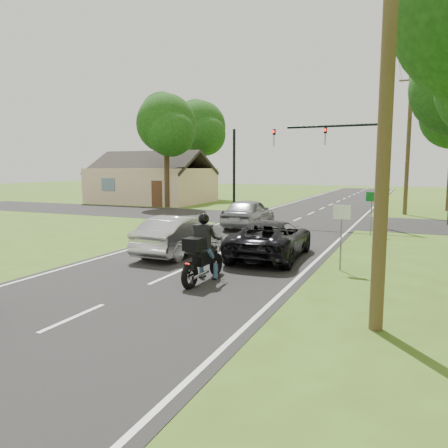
{
  "coord_description": "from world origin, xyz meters",
  "views": [
    {
      "loc": [
        6.81,
        -11.19,
        3.33
      ],
      "look_at": [
        0.59,
        3.0,
        1.3
      ],
      "focal_mm": 35.0,
      "sensor_mm": 36.0,
      "label": 1
    }
  ],
  "objects_px": {
    "traffic_signal": "(349,152)",
    "sign_white": "(342,222)",
    "dark_suv": "(271,239)",
    "utility_pole_near": "(387,75)",
    "motorcycle_rider": "(202,255)",
    "sign_green": "(372,203)",
    "utility_pole_far": "(408,141)",
    "silver_sedan": "(180,235)",
    "silver_suv": "(249,213)"
  },
  "relations": [
    {
      "from": "traffic_signal",
      "to": "sign_white",
      "type": "distance_m",
      "value": 11.39
    },
    {
      "from": "dark_suv",
      "to": "utility_pole_near",
      "type": "distance_m",
      "value": 8.52
    },
    {
      "from": "motorcycle_rider",
      "to": "sign_green",
      "type": "height_order",
      "value": "sign_green"
    },
    {
      "from": "utility_pole_far",
      "to": "sign_white",
      "type": "relative_size",
      "value": 4.71
    },
    {
      "from": "silver_sedan",
      "to": "traffic_signal",
      "type": "relative_size",
      "value": 0.71
    },
    {
      "from": "motorcycle_rider",
      "to": "sign_white",
      "type": "distance_m",
      "value": 4.69
    },
    {
      "from": "dark_suv",
      "to": "silver_suv",
      "type": "relative_size",
      "value": 1.06
    },
    {
      "from": "sign_white",
      "to": "silver_suv",
      "type": "bearing_deg",
      "value": 127.08
    },
    {
      "from": "motorcycle_rider",
      "to": "sign_green",
      "type": "distance_m",
      "value": 11.7
    },
    {
      "from": "motorcycle_rider",
      "to": "utility_pole_near",
      "type": "height_order",
      "value": "utility_pole_near"
    },
    {
      "from": "sign_white",
      "to": "dark_suv",
      "type": "bearing_deg",
      "value": 158.99
    },
    {
      "from": "dark_suv",
      "to": "silver_sedan",
      "type": "distance_m",
      "value": 3.47
    },
    {
      "from": "silver_suv",
      "to": "sign_white",
      "type": "height_order",
      "value": "sign_white"
    },
    {
      "from": "silver_sedan",
      "to": "traffic_signal",
      "type": "xyz_separation_m",
      "value": [
        4.68,
        10.76,
        3.38
      ]
    },
    {
      "from": "dark_suv",
      "to": "sign_green",
      "type": "relative_size",
      "value": 2.36
    },
    {
      "from": "motorcycle_rider",
      "to": "dark_suv",
      "type": "height_order",
      "value": "motorcycle_rider"
    },
    {
      "from": "dark_suv",
      "to": "silver_suv",
      "type": "bearing_deg",
      "value": -66.64
    },
    {
      "from": "sign_green",
      "to": "traffic_signal",
      "type": "bearing_deg",
      "value": 117.38
    },
    {
      "from": "motorcycle_rider",
      "to": "dark_suv",
      "type": "distance_m",
      "value": 4.18
    },
    {
      "from": "utility_pole_near",
      "to": "sign_green",
      "type": "distance_m",
      "value": 13.5
    },
    {
      "from": "traffic_signal",
      "to": "utility_pole_near",
      "type": "relative_size",
      "value": 0.64
    },
    {
      "from": "silver_suv",
      "to": "traffic_signal",
      "type": "height_order",
      "value": "traffic_signal"
    },
    {
      "from": "motorcycle_rider",
      "to": "dark_suv",
      "type": "bearing_deg",
      "value": 81.14
    },
    {
      "from": "silver_sedan",
      "to": "silver_suv",
      "type": "relative_size",
      "value": 0.96
    },
    {
      "from": "sign_green",
      "to": "sign_white",
      "type": "bearing_deg",
      "value": -91.43
    },
    {
      "from": "traffic_signal",
      "to": "utility_pole_far",
      "type": "relative_size",
      "value": 0.64
    },
    {
      "from": "motorcycle_rider",
      "to": "sign_white",
      "type": "relative_size",
      "value": 1.12
    },
    {
      "from": "utility_pole_near",
      "to": "utility_pole_far",
      "type": "bearing_deg",
      "value": 90.0
    },
    {
      "from": "silver_suv",
      "to": "utility_pole_far",
      "type": "relative_size",
      "value": 0.47
    },
    {
      "from": "silver_sedan",
      "to": "sign_white",
      "type": "xyz_separation_m",
      "value": [
        6.05,
        -0.25,
        0.84
      ]
    },
    {
      "from": "utility_pole_far",
      "to": "sign_white",
      "type": "height_order",
      "value": "utility_pole_far"
    },
    {
      "from": "silver_sedan",
      "to": "sign_green",
      "type": "relative_size",
      "value": 2.12
    },
    {
      "from": "dark_suv",
      "to": "utility_pole_far",
      "type": "relative_size",
      "value": 0.5
    },
    {
      "from": "sign_green",
      "to": "silver_sedan",
      "type": "bearing_deg",
      "value": -128.88
    },
    {
      "from": "dark_suv",
      "to": "utility_pole_far",
      "type": "xyz_separation_m",
      "value": [
        4.16,
        18.0,
        4.38
      ]
    },
    {
      "from": "silver_suv",
      "to": "motorcycle_rider",
      "type": "bearing_deg",
      "value": 102.59
    },
    {
      "from": "motorcycle_rider",
      "to": "utility_pole_near",
      "type": "relative_size",
      "value": 0.24
    },
    {
      "from": "utility_pole_near",
      "to": "sign_white",
      "type": "height_order",
      "value": "utility_pole_near"
    },
    {
      "from": "utility_pole_near",
      "to": "utility_pole_far",
      "type": "xyz_separation_m",
      "value": [
        0.0,
        24.0,
        0.0
      ]
    },
    {
      "from": "dark_suv",
      "to": "traffic_signal",
      "type": "height_order",
      "value": "traffic_signal"
    },
    {
      "from": "utility_pole_far",
      "to": "sign_white",
      "type": "xyz_separation_m",
      "value": [
        -1.5,
        -19.02,
        -3.49
      ]
    },
    {
      "from": "silver_suv",
      "to": "sign_green",
      "type": "xyz_separation_m",
      "value": [
        6.42,
        -0.24,
        0.78
      ]
    },
    {
      "from": "utility_pole_far",
      "to": "silver_sedan",
      "type": "bearing_deg",
      "value": -111.91
    },
    {
      "from": "dark_suv",
      "to": "silver_sedan",
      "type": "height_order",
      "value": "silver_sedan"
    },
    {
      "from": "silver_sedan",
      "to": "traffic_signal",
      "type": "bearing_deg",
      "value": -112.51
    },
    {
      "from": "utility_pole_near",
      "to": "silver_suv",
      "type": "bearing_deg",
      "value": 120.3
    },
    {
      "from": "motorcycle_rider",
      "to": "sign_white",
      "type": "bearing_deg",
      "value": 43.72
    },
    {
      "from": "utility_pole_far",
      "to": "sign_green",
      "type": "distance_m",
      "value": 11.63
    },
    {
      "from": "traffic_signal",
      "to": "motorcycle_rider",
      "type": "bearing_deg",
      "value": -98.36
    },
    {
      "from": "dark_suv",
      "to": "sign_green",
      "type": "distance_m",
      "value": 7.59
    }
  ]
}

